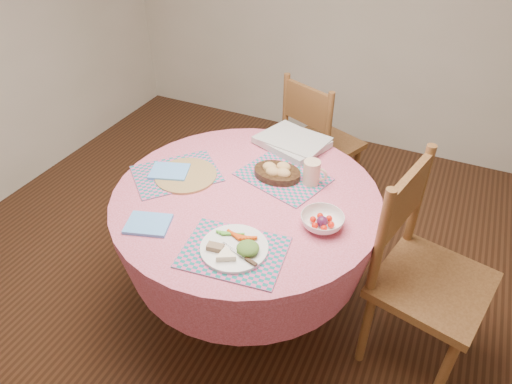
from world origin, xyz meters
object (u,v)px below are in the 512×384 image
(bread_bowl, at_px, (277,171))
(latte_mug, at_px, (312,172))
(chair_back, at_px, (318,141))
(wicker_trivet, at_px, (186,175))
(chair_right, at_px, (422,271))
(dining_table, at_px, (247,226))
(fruit_bowl, at_px, (322,221))
(dinner_plate, at_px, (235,248))

(bread_bowl, xyz_separation_m, latte_mug, (0.17, 0.02, 0.03))
(chair_back, xyz_separation_m, wicker_trivet, (-0.34, -1.02, 0.27))
(chair_right, distance_m, latte_mug, 0.65)
(chair_right, height_order, bread_bowl, chair_right)
(dining_table, bearing_deg, chair_right, 5.47)
(dining_table, xyz_separation_m, wicker_trivet, (-0.33, 0.01, 0.20))
(dining_table, bearing_deg, fruit_bowl, -9.41)
(chair_right, bearing_deg, bread_bowl, 94.88)
(wicker_trivet, relative_size, latte_mug, 2.56)
(chair_back, distance_m, latte_mug, 0.91)
(dinner_plate, relative_size, latte_mug, 2.31)
(chair_back, xyz_separation_m, fruit_bowl, (0.37, -1.09, 0.29))
(dining_table, distance_m, bread_bowl, 0.30)
(dining_table, relative_size, bread_bowl, 5.39)
(dinner_plate, height_order, latte_mug, latte_mug)
(dining_table, relative_size, chair_back, 1.33)
(wicker_trivet, relative_size, dinner_plate, 1.11)
(bread_bowl, xyz_separation_m, fruit_bowl, (0.31, -0.25, -0.01))
(bread_bowl, height_order, fruit_bowl, bread_bowl)
(dining_table, relative_size, chair_right, 1.20)
(wicker_trivet, distance_m, dinner_plate, 0.58)
(dining_table, bearing_deg, wicker_trivet, 178.94)
(dining_table, bearing_deg, bread_bowl, 67.81)
(chair_right, relative_size, latte_mug, 8.82)
(bread_bowl, bearing_deg, fruit_bowl, -38.88)
(dining_table, distance_m, wicker_trivet, 0.38)
(bread_bowl, relative_size, latte_mug, 1.97)
(fruit_bowl, bearing_deg, chair_right, 18.14)
(dinner_plate, bearing_deg, chair_right, 31.87)
(dinner_plate, xyz_separation_m, bread_bowl, (-0.05, 0.54, 0.01))
(wicker_trivet, bearing_deg, chair_right, 3.61)
(chair_right, xyz_separation_m, dinner_plate, (-0.69, -0.43, 0.23))
(dining_table, bearing_deg, chair_back, 89.08)
(chair_right, xyz_separation_m, fruit_bowl, (-0.43, -0.14, 0.24))
(latte_mug, relative_size, fruit_bowl, 0.51)
(dining_table, bearing_deg, dinner_plate, -70.53)
(bread_bowl, relative_size, fruit_bowl, 1.00)
(chair_right, distance_m, fruit_bowl, 0.52)
(wicker_trivet, xyz_separation_m, fruit_bowl, (0.71, -0.07, 0.02))
(dining_table, height_order, fruit_bowl, fruit_bowl)
(dining_table, distance_m, chair_back, 1.03)
(chair_right, relative_size, wicker_trivet, 3.44)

